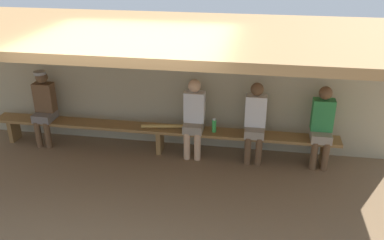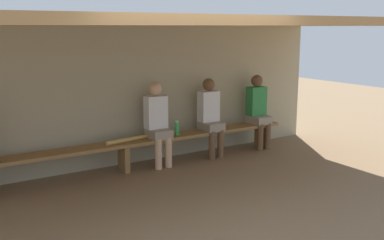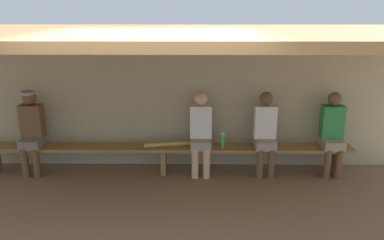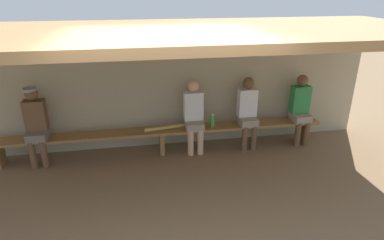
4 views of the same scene
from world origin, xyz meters
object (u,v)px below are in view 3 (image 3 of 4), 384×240
(player_with_sunglasses, at_px, (332,131))
(water_bottle_clear, at_px, (223,140))
(player_in_blue, at_px, (32,129))
(baseball_bat, at_px, (170,144))
(player_middle, at_px, (201,130))
(player_leftmost, at_px, (265,130))
(bench, at_px, (163,150))

(player_with_sunglasses, relative_size, water_bottle_clear, 5.59)
(player_in_blue, bearing_deg, baseball_bat, -0.09)
(player_middle, bearing_deg, water_bottle_clear, -2.96)
(baseball_bat, bearing_deg, player_with_sunglasses, -9.26)
(player_leftmost, bearing_deg, player_middle, 180.00)
(player_in_blue, distance_m, baseball_bat, 2.21)
(baseball_bat, bearing_deg, player_leftmost, -9.21)
(player_with_sunglasses, bearing_deg, baseball_bat, -179.93)
(player_in_blue, bearing_deg, player_with_sunglasses, -0.01)
(bench, height_order, baseball_bat, baseball_bat)
(player_in_blue, bearing_deg, player_leftmost, -0.01)
(player_in_blue, relative_size, water_bottle_clear, 5.63)
(bench, relative_size, water_bottle_clear, 25.12)
(bench, relative_size, player_leftmost, 4.49)
(player_middle, bearing_deg, player_in_blue, 179.99)
(player_leftmost, height_order, baseball_bat, player_leftmost)
(bench, xyz_separation_m, player_middle, (0.60, 0.00, 0.34))
(player_in_blue, relative_size, player_leftmost, 1.01)
(bench, distance_m, player_middle, 0.69)
(water_bottle_clear, xyz_separation_m, baseball_bat, (-0.83, 0.01, -0.08))
(bench, bearing_deg, baseball_bat, -0.00)
(player_in_blue, bearing_deg, bench, -0.10)
(bench, bearing_deg, player_with_sunglasses, 0.07)
(player_leftmost, xyz_separation_m, water_bottle_clear, (-0.67, -0.02, -0.16))
(bench, relative_size, baseball_bat, 7.16)
(water_bottle_clear, bearing_deg, bench, 179.10)
(player_middle, relative_size, player_in_blue, 0.99)
(player_middle, relative_size, baseball_bat, 1.59)
(water_bottle_clear, bearing_deg, baseball_bat, 178.98)
(player_middle, distance_m, player_in_blue, 2.68)
(player_leftmost, distance_m, water_bottle_clear, 0.69)
(bench, height_order, water_bottle_clear, water_bottle_clear)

